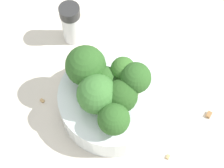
% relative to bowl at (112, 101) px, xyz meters
% --- Properties ---
extents(ground_plane, '(3.00, 3.00, 0.00)m').
position_rel_bowl_xyz_m(ground_plane, '(0.00, 0.00, -0.02)').
color(ground_plane, beige).
extents(bowl, '(0.16, 0.16, 0.05)m').
position_rel_bowl_xyz_m(bowl, '(0.00, 0.00, 0.00)').
color(bowl, silver).
rests_on(bowl, ground_plane).
extents(broccoli_floret_0, '(0.04, 0.04, 0.05)m').
position_rel_bowl_xyz_m(broccoli_floret_0, '(0.01, -0.02, 0.06)').
color(broccoli_floret_0, '#7A9E5B').
rests_on(broccoli_floret_0, bowl).
extents(broccoli_floret_1, '(0.06, 0.06, 0.06)m').
position_rel_bowl_xyz_m(broccoli_floret_1, '(0.04, 0.01, 0.06)').
color(broccoli_floret_1, '#7A9E5B').
rests_on(broccoli_floret_1, bowl).
extents(broccoli_floret_2, '(0.04, 0.04, 0.05)m').
position_rel_bowl_xyz_m(broccoli_floret_2, '(-0.04, 0.03, 0.05)').
color(broccoli_floret_2, '#8EB770').
rests_on(broccoli_floret_2, bowl).
extents(broccoli_floret_3, '(0.04, 0.04, 0.04)m').
position_rel_bowl_xyz_m(broccoli_floret_3, '(0.01, 0.00, 0.05)').
color(broccoli_floret_3, '#84AD66').
rests_on(broccoli_floret_3, bowl).
extents(broccoli_floret_4, '(0.05, 0.05, 0.05)m').
position_rel_bowl_xyz_m(broccoli_floret_4, '(-0.02, -0.00, 0.05)').
color(broccoli_floret_4, '#7A9E5B').
rests_on(broccoli_floret_4, bowl).
extents(broccoli_floret_5, '(0.04, 0.04, 0.06)m').
position_rel_bowl_xyz_m(broccoli_floret_5, '(-0.01, -0.03, 0.06)').
color(broccoli_floret_5, '#8EB770').
rests_on(broccoli_floret_5, bowl).
extents(broccoli_floret_6, '(0.06, 0.06, 0.06)m').
position_rel_bowl_xyz_m(broccoli_floret_6, '(-0.00, 0.03, 0.05)').
color(broccoli_floret_6, '#84AD66').
rests_on(broccoli_floret_6, bowl).
extents(pepper_shaker, '(0.03, 0.03, 0.08)m').
position_rel_bowl_xyz_m(pepper_shaker, '(0.15, -0.03, 0.01)').
color(pepper_shaker, silver).
rests_on(pepper_shaker, ground_plane).
extents(almond_crumb_0, '(0.01, 0.01, 0.01)m').
position_rel_bowl_xyz_m(almond_crumb_0, '(-0.11, -0.02, -0.02)').
color(almond_crumb_0, tan).
rests_on(almond_crumb_0, ground_plane).
extents(almond_crumb_1, '(0.01, 0.01, 0.01)m').
position_rel_bowl_xyz_m(almond_crumb_1, '(0.07, 0.08, -0.02)').
color(almond_crumb_1, tan).
rests_on(almond_crumb_1, ground_plane).
extents(almond_crumb_2, '(0.01, 0.01, 0.01)m').
position_rel_bowl_xyz_m(almond_crumb_2, '(-0.10, -0.11, -0.02)').
color(almond_crumb_2, olive).
rests_on(almond_crumb_2, ground_plane).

